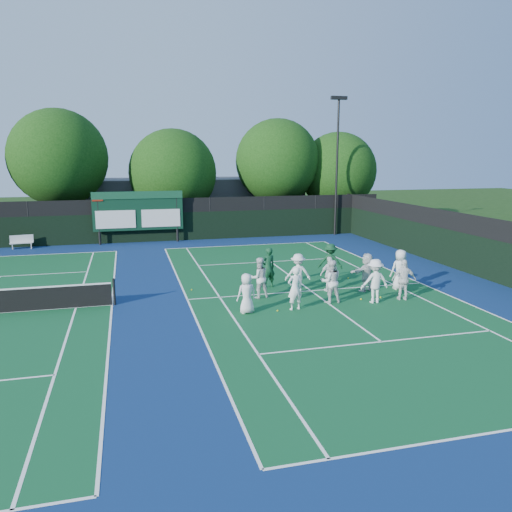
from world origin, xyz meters
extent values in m
plane|color=#17340E|center=(0.00, 0.00, 0.00)|extent=(120.00, 120.00, 0.00)
cube|color=navy|center=(-6.00, 1.00, 0.00)|extent=(34.00, 32.00, 0.01)
cube|color=#105027|center=(0.00, 1.00, 0.01)|extent=(10.97, 23.77, 0.00)
cube|color=white|center=(0.00, -10.88, 0.01)|extent=(10.97, 0.08, 0.00)
cube|color=white|center=(0.00, 12.88, 0.01)|extent=(10.97, 0.08, 0.00)
cube|color=white|center=(-5.49, 1.00, 0.01)|extent=(0.08, 23.77, 0.00)
cube|color=white|center=(5.49, 1.00, 0.01)|extent=(0.08, 23.77, 0.00)
cube|color=white|center=(-4.12, 1.00, 0.01)|extent=(0.08, 23.77, 0.00)
cube|color=white|center=(4.12, 1.00, 0.01)|extent=(0.08, 23.77, 0.00)
cube|color=white|center=(0.00, -5.40, 0.01)|extent=(8.23, 0.08, 0.00)
cube|color=white|center=(0.00, 7.40, 0.01)|extent=(8.23, 0.08, 0.00)
cube|color=white|center=(0.00, 1.00, 0.01)|extent=(0.08, 12.80, 0.00)
cube|color=white|center=(-14.00, 12.88, 0.01)|extent=(10.97, 0.08, 0.00)
cube|color=white|center=(-8.52, 1.00, 0.01)|extent=(0.08, 23.77, 0.00)
cube|color=white|center=(-9.88, 1.00, 0.01)|extent=(0.08, 23.77, 0.00)
cube|color=white|center=(-14.00, 7.40, 0.01)|extent=(8.23, 0.08, 0.00)
cube|color=black|center=(-6.00, 16.00, 1.00)|extent=(34.00, 0.08, 2.00)
cube|color=black|center=(-6.00, 16.00, 2.50)|extent=(34.00, 0.05, 1.00)
cube|color=black|center=(9.00, 1.00, 1.00)|extent=(0.08, 32.00, 2.00)
cube|color=black|center=(9.00, 1.00, 2.50)|extent=(0.05, 32.00, 1.00)
cylinder|color=black|center=(-9.60, 15.60, 1.75)|extent=(0.16, 0.16, 3.50)
cylinder|color=black|center=(-4.40, 15.60, 1.75)|extent=(0.16, 0.16, 3.50)
cube|color=black|center=(-7.00, 15.60, 2.20)|extent=(6.00, 0.15, 2.60)
cube|color=#134228|center=(-7.00, 15.50, 3.30)|extent=(6.00, 0.05, 0.50)
cube|color=silver|center=(-8.50, 15.50, 1.70)|extent=(2.60, 0.04, 1.20)
cube|color=silver|center=(-5.50, 15.50, 1.70)|extent=(2.60, 0.04, 1.20)
cube|color=maroon|center=(-9.60, 15.50, 3.20)|extent=(0.70, 0.04, 0.50)
cube|color=#505055|center=(-2.00, 24.00, 2.00)|extent=(18.00, 6.00, 4.00)
cylinder|color=black|center=(7.50, 15.70, 5.00)|extent=(0.16, 0.16, 10.00)
cube|color=black|center=(7.50, 15.70, 10.00)|extent=(1.20, 0.30, 0.25)
cylinder|color=black|center=(-8.40, 1.00, 0.55)|extent=(0.10, 0.10, 1.10)
cube|color=silver|center=(-14.42, 15.30, 0.39)|extent=(1.44, 0.64, 0.06)
cube|color=silver|center=(-14.42, 15.44, 0.65)|extent=(1.38, 0.33, 0.47)
cube|color=silver|center=(-14.98, 15.30, 0.19)|extent=(0.12, 0.33, 0.37)
cube|color=silver|center=(-13.86, 15.30, 0.19)|extent=(0.12, 0.33, 0.37)
cylinder|color=black|center=(-12.29, 19.50, 1.59)|extent=(0.44, 0.44, 3.18)
sphere|color=#11360C|center=(-12.29, 19.50, 5.76)|extent=(6.88, 6.88, 6.88)
sphere|color=#11360C|center=(-11.69, 19.80, 5.08)|extent=(4.82, 4.82, 4.82)
cylinder|color=black|center=(-4.22, 19.50, 1.08)|extent=(0.44, 0.44, 2.17)
sphere|color=#11360C|center=(-4.22, 19.50, 4.63)|extent=(6.57, 6.57, 6.57)
sphere|color=#11360C|center=(-3.62, 19.80, 3.97)|extent=(4.60, 4.60, 4.60)
cylinder|color=black|center=(4.05, 19.50, 1.49)|extent=(0.44, 0.44, 2.98)
sphere|color=#11360C|center=(4.05, 19.50, 5.47)|extent=(6.64, 6.64, 6.64)
sphere|color=#11360C|center=(4.65, 19.80, 4.81)|extent=(4.65, 4.65, 4.65)
cylinder|color=black|center=(9.25, 19.50, 1.16)|extent=(0.44, 0.44, 2.31)
sphere|color=#11360C|center=(9.25, 19.50, 4.67)|extent=(6.30, 6.30, 6.30)
sphere|color=#11360C|center=(9.85, 19.80, 4.04)|extent=(4.41, 4.41, 4.41)
sphere|color=yellow|center=(-2.30, -1.47, 0.03)|extent=(0.07, 0.07, 0.07)
sphere|color=yellow|center=(2.56, 2.63, 0.03)|extent=(0.07, 0.07, 0.07)
sphere|color=yellow|center=(2.45, -0.81, 0.03)|extent=(0.07, 0.07, 0.07)
sphere|color=yellow|center=(-5.12, 2.42, 0.03)|extent=(0.07, 0.07, 0.07)
sphere|color=yellow|center=(1.53, -0.84, 0.03)|extent=(0.07, 0.07, 0.07)
imported|color=white|center=(-3.50, -1.36, 0.78)|extent=(0.84, 0.63, 1.55)
imported|color=white|center=(-1.59, -1.42, 0.86)|extent=(0.69, 0.53, 1.72)
imported|color=silver|center=(0.14, -0.85, 0.89)|extent=(0.94, 0.77, 1.78)
imported|color=white|center=(1.87, -1.32, 0.91)|extent=(1.18, 0.68, 1.82)
imported|color=white|center=(3.22, -1.27, 0.86)|extent=(1.09, 0.68, 1.72)
imported|color=silver|center=(-2.51, 0.55, 0.87)|extent=(0.92, 0.76, 1.74)
imported|color=white|center=(-0.66, 0.90, 0.87)|extent=(1.20, 0.78, 1.74)
imported|color=white|center=(0.77, 0.76, 0.78)|extent=(0.95, 0.46, 1.57)
imported|color=silver|center=(2.38, 0.40, 0.86)|extent=(1.66, 0.99, 1.71)
imported|color=silver|center=(3.96, 0.28, 0.91)|extent=(0.90, 0.59, 1.81)
imported|color=#103D22|center=(-1.67, 2.08, 0.93)|extent=(0.76, 0.58, 1.85)
imported|color=#103B1F|center=(1.59, 2.63, 0.89)|extent=(1.32, 1.07, 1.79)
camera|label=1|loc=(-7.75, -19.11, 5.91)|focal=35.00mm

